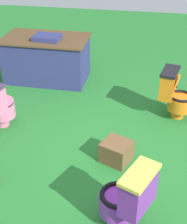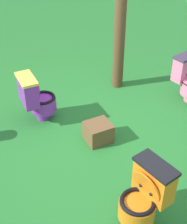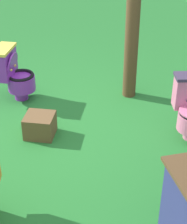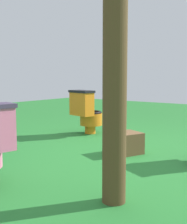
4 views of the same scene
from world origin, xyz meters
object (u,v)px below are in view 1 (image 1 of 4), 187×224
at_px(vendor_table, 47,58).
at_px(small_crate, 116,151).
at_px(toilet_purple, 127,197).
at_px(toilet_orange, 175,94).

height_order(vendor_table, small_crate, vendor_table).
xyz_separation_m(toilet_purple, vendor_table, (-1.73, 3.02, 0.02)).
distance_m(toilet_purple, small_crate, 1.02).
relative_size(vendor_table, small_crate, 4.37).
xyz_separation_m(vendor_table, small_crate, (1.51, -2.05, -0.26)).
height_order(toilet_orange, toilet_purple, same).
bearing_deg(vendor_table, small_crate, -53.62).
xyz_separation_m(toilet_orange, vendor_table, (-2.20, 0.88, 0.02)).
xyz_separation_m(toilet_orange, toilet_purple, (-0.48, -2.14, 0.00)).
bearing_deg(toilet_purple, small_crate, 36.00).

